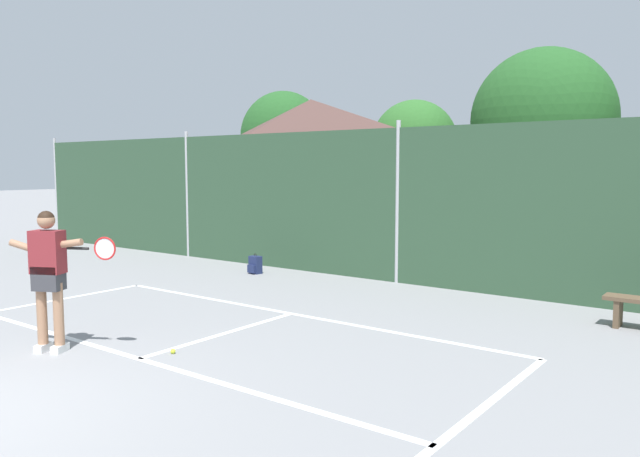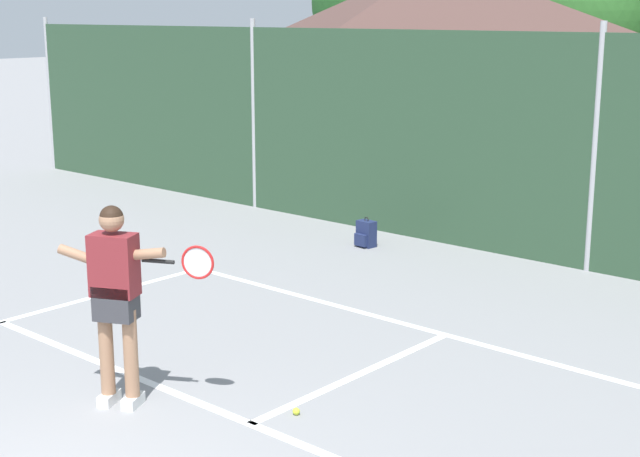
# 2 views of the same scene
# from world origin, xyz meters

# --- Properties ---
(chainlink_fence) EXTENTS (26.09, 0.09, 3.38)m
(chainlink_fence) POSITION_xyz_m (-0.00, 9.00, 1.62)
(chainlink_fence) COLOR #2D4C33
(chainlink_fence) RESTS_ON ground
(clubhouse_building) EXTENTS (6.41, 4.95, 4.48)m
(clubhouse_building) POSITION_xyz_m (-5.26, 12.88, 2.32)
(clubhouse_building) COLOR beige
(clubhouse_building) RESTS_ON ground
(treeline_backdrop) EXTENTS (27.13, 4.55, 6.48)m
(treeline_backdrop) POSITION_xyz_m (1.69, 18.52, 3.81)
(treeline_backdrop) COLOR brown
(treeline_backdrop) RESTS_ON ground
(tennis_player) EXTENTS (1.27, 0.78, 1.85)m
(tennis_player) POSITION_xyz_m (-1.17, 1.99, 1.11)
(tennis_player) COLOR silver
(tennis_player) RESTS_ON ground
(tennis_ball) EXTENTS (0.07, 0.07, 0.07)m
(tennis_ball) POSITION_xyz_m (0.17, 2.88, 0.03)
(tennis_ball) COLOR #CCE033
(tennis_ball) RESTS_ON ground
(backpack_navy) EXTENTS (0.30, 0.27, 0.46)m
(backpack_navy) POSITION_xyz_m (-3.14, 8.02, 0.19)
(backpack_navy) COLOR navy
(backpack_navy) RESTS_ON ground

